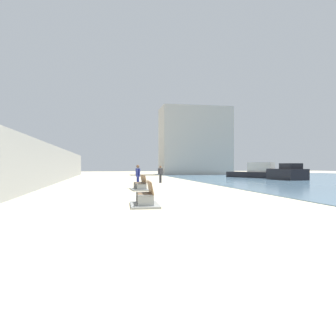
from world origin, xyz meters
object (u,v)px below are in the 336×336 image
at_px(boat_nearest, 287,173).
at_px(boat_distant, 256,172).
at_px(bench_far, 140,186).
at_px(person_standing, 138,175).
at_px(person_walking, 160,173).
at_px(bench_near, 145,200).

distance_m(boat_nearest, boat_distant, 5.92).
relative_size(bench_far, boat_distant, 0.29).
bearing_deg(boat_distant, person_standing, -137.43).
xyz_separation_m(bench_far, boat_nearest, (17.31, 10.98, 0.52)).
xyz_separation_m(bench_far, person_standing, (0.01, 1.71, 0.72)).
distance_m(person_walking, boat_nearest, 14.89).
distance_m(bench_near, boat_distant, 30.30).
distance_m(bench_near, bench_far, 8.17).
bearing_deg(bench_far, person_standing, 89.74).
xyz_separation_m(person_walking, boat_nearest, (14.60, 2.89, -0.15)).
distance_m(bench_near, person_walking, 16.59).
xyz_separation_m(boat_nearest, boat_distant, (-0.83, 5.86, -0.02)).
bearing_deg(person_walking, bench_far, -108.50).
bearing_deg(boat_nearest, bench_near, -133.24).
bearing_deg(bench_near, boat_distant, 55.54).
height_order(bench_far, person_standing, person_standing).
xyz_separation_m(bench_near, person_walking, (3.37, 16.23, 0.68)).
relative_size(person_walking, boat_distant, 0.21).
relative_size(bench_near, bench_far, 0.99).
height_order(person_walking, person_standing, person_standing).
bearing_deg(boat_distant, boat_nearest, -81.90).
distance_m(bench_near, boat_nearest, 26.25).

